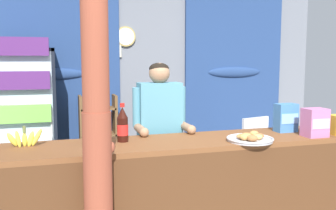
{
  "coord_description": "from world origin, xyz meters",
  "views": [
    {
      "loc": [
        -1.06,
        -2.39,
        1.59
      ],
      "look_at": [
        -0.1,
        0.82,
        1.18
      ],
      "focal_mm": 40.45,
      "sensor_mm": 36.0,
      "label": 1
    }
  ],
  "objects_px": {
    "snack_box_wafer": "(315,123)",
    "drink_fridge": "(26,109)",
    "soda_bottle_water": "(89,133)",
    "pastry_tray": "(250,138)",
    "shopkeeper": "(160,126)",
    "snack_box_biscuit": "(286,118)",
    "soda_bottle_iced_tea": "(94,129)",
    "soda_bottle_cola": "(123,125)",
    "plastic_lawn_chair": "(248,144)",
    "banana_bunch": "(25,139)",
    "stall_counter": "(198,187)",
    "bottle_shelf_rack": "(98,137)",
    "timber_post": "(97,120)"
  },
  "relations": [
    {
      "from": "stall_counter",
      "to": "snack_box_biscuit",
      "type": "bearing_deg",
      "value": 11.88
    },
    {
      "from": "shopkeeper",
      "to": "stall_counter",
      "type": "bearing_deg",
      "value": -76.16
    },
    {
      "from": "snack_box_wafer",
      "to": "snack_box_biscuit",
      "type": "distance_m",
      "value": 0.28
    },
    {
      "from": "snack_box_biscuit",
      "to": "pastry_tray",
      "type": "relative_size",
      "value": 0.68
    },
    {
      "from": "shopkeeper",
      "to": "pastry_tray",
      "type": "xyz_separation_m",
      "value": [
        0.56,
        -0.67,
        -0.01
      ]
    },
    {
      "from": "drink_fridge",
      "to": "shopkeeper",
      "type": "xyz_separation_m",
      "value": [
        1.25,
        -1.41,
        -0.02
      ]
    },
    {
      "from": "drink_fridge",
      "to": "banana_bunch",
      "type": "height_order",
      "value": "drink_fridge"
    },
    {
      "from": "plastic_lawn_chair",
      "to": "snack_box_biscuit",
      "type": "distance_m",
      "value": 1.6
    },
    {
      "from": "bottle_shelf_rack",
      "to": "pastry_tray",
      "type": "bearing_deg",
      "value": -67.04
    },
    {
      "from": "soda_bottle_water",
      "to": "snack_box_biscuit",
      "type": "xyz_separation_m",
      "value": [
        1.74,
        0.03,
        0.04
      ]
    },
    {
      "from": "timber_post",
      "to": "pastry_tray",
      "type": "xyz_separation_m",
      "value": [
        1.22,
        0.21,
        -0.24
      ]
    },
    {
      "from": "bottle_shelf_rack",
      "to": "soda_bottle_water",
      "type": "height_order",
      "value": "soda_bottle_water"
    },
    {
      "from": "shopkeeper",
      "to": "soda_bottle_cola",
      "type": "xyz_separation_m",
      "value": [
        -0.41,
        -0.39,
        0.09
      ]
    },
    {
      "from": "soda_bottle_water",
      "to": "pastry_tray",
      "type": "relative_size",
      "value": 0.56
    },
    {
      "from": "snack_box_biscuit",
      "to": "snack_box_wafer",
      "type": "bearing_deg",
      "value": -67.38
    },
    {
      "from": "stall_counter",
      "to": "drink_fridge",
      "type": "height_order",
      "value": "drink_fridge"
    },
    {
      "from": "drink_fridge",
      "to": "snack_box_biscuit",
      "type": "distance_m",
      "value": 2.94
    },
    {
      "from": "drink_fridge",
      "to": "shopkeeper",
      "type": "relative_size",
      "value": 1.17
    },
    {
      "from": "shopkeeper",
      "to": "snack_box_biscuit",
      "type": "bearing_deg",
      "value": -20.71
    },
    {
      "from": "timber_post",
      "to": "snack_box_biscuit",
      "type": "height_order",
      "value": "timber_post"
    },
    {
      "from": "drink_fridge",
      "to": "plastic_lawn_chair",
      "type": "height_order",
      "value": "drink_fridge"
    },
    {
      "from": "stall_counter",
      "to": "drink_fridge",
      "type": "relative_size",
      "value": 1.66
    },
    {
      "from": "stall_counter",
      "to": "snack_box_wafer",
      "type": "relative_size",
      "value": 12.76
    },
    {
      "from": "stall_counter",
      "to": "plastic_lawn_chair",
      "type": "height_order",
      "value": "stall_counter"
    },
    {
      "from": "stall_counter",
      "to": "snack_box_wafer",
      "type": "bearing_deg",
      "value": -3.68
    },
    {
      "from": "soda_bottle_iced_tea",
      "to": "banana_bunch",
      "type": "distance_m",
      "value": 0.53
    },
    {
      "from": "drink_fridge",
      "to": "snack_box_wafer",
      "type": "relative_size",
      "value": 7.68
    },
    {
      "from": "bottle_shelf_rack",
      "to": "plastic_lawn_chair",
      "type": "xyz_separation_m",
      "value": [
        1.87,
        -0.55,
        -0.1
      ]
    },
    {
      "from": "soda_bottle_iced_tea",
      "to": "snack_box_wafer",
      "type": "relative_size",
      "value": 0.9
    },
    {
      "from": "plastic_lawn_chair",
      "to": "snack_box_wafer",
      "type": "height_order",
      "value": "snack_box_wafer"
    },
    {
      "from": "shopkeeper",
      "to": "soda_bottle_cola",
      "type": "relative_size",
      "value": 5.1
    },
    {
      "from": "soda_bottle_iced_tea",
      "to": "snack_box_biscuit",
      "type": "relative_size",
      "value": 0.85
    },
    {
      "from": "plastic_lawn_chair",
      "to": "pastry_tray",
      "type": "xyz_separation_m",
      "value": [
        -0.92,
        -1.7,
        0.47
      ]
    },
    {
      "from": "soda_bottle_iced_tea",
      "to": "snack_box_wafer",
      "type": "distance_m",
      "value": 1.84
    },
    {
      "from": "plastic_lawn_chair",
      "to": "snack_box_wafer",
      "type": "bearing_deg",
      "value": -100.39
    },
    {
      "from": "snack_box_biscuit",
      "to": "plastic_lawn_chair",
      "type": "bearing_deg",
      "value": 73.72
    },
    {
      "from": "soda_bottle_cola",
      "to": "timber_post",
      "type": "bearing_deg",
      "value": -117.28
    },
    {
      "from": "soda_bottle_cola",
      "to": "pastry_tray",
      "type": "relative_size",
      "value": 0.82
    },
    {
      "from": "bottle_shelf_rack",
      "to": "soda_bottle_iced_tea",
      "type": "distance_m",
      "value": 1.9
    },
    {
      "from": "snack_box_wafer",
      "to": "drink_fridge",
      "type": "bearing_deg",
      "value": 139.37
    },
    {
      "from": "drink_fridge",
      "to": "snack_box_wafer",
      "type": "distance_m",
      "value": 3.19
    },
    {
      "from": "soda_bottle_iced_tea",
      "to": "timber_post",
      "type": "bearing_deg",
      "value": -93.83
    },
    {
      "from": "drink_fridge",
      "to": "timber_post",
      "type": "bearing_deg",
      "value": -75.71
    },
    {
      "from": "drink_fridge",
      "to": "shopkeeper",
      "type": "distance_m",
      "value": 1.88
    },
    {
      "from": "plastic_lawn_chair",
      "to": "soda_bottle_cola",
      "type": "xyz_separation_m",
      "value": [
        -1.89,
        -1.42,
        0.58
      ]
    },
    {
      "from": "shopkeeper",
      "to": "snack_box_wafer",
      "type": "xyz_separation_m",
      "value": [
        1.17,
        -0.66,
        0.08
      ]
    },
    {
      "from": "soda_bottle_iced_tea",
      "to": "soda_bottle_water",
      "type": "distance_m",
      "value": 0.19
    },
    {
      "from": "soda_bottle_water",
      "to": "banana_bunch",
      "type": "bearing_deg",
      "value": 170.15
    },
    {
      "from": "shopkeeper",
      "to": "pastry_tray",
      "type": "relative_size",
      "value": 4.19
    },
    {
      "from": "stall_counter",
      "to": "pastry_tray",
      "type": "bearing_deg",
      "value": -10.32
    }
  ]
}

